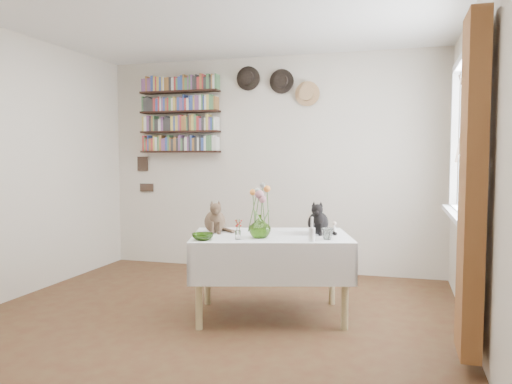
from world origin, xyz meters
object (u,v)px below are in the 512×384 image
(tabby_cat, at_px, (215,216))
(flower_vase, at_px, (260,226))
(dining_table, at_px, (271,255))
(black_cat, at_px, (318,217))
(bookshelf_unit, at_px, (180,115))

(tabby_cat, distance_m, flower_vase, 0.49)
(dining_table, xyz_separation_m, black_cat, (0.37, 0.17, 0.31))
(dining_table, relative_size, black_cat, 5.13)
(tabby_cat, distance_m, black_cat, 0.88)
(tabby_cat, xyz_separation_m, black_cat, (0.86, 0.17, -0.00))
(black_cat, height_order, bookshelf_unit, bookshelf_unit)
(dining_table, bearing_deg, flower_vase, -103.52)
(flower_vase, bearing_deg, dining_table, 76.48)
(tabby_cat, relative_size, black_cat, 1.01)
(black_cat, relative_size, flower_vase, 1.54)
(dining_table, xyz_separation_m, flower_vase, (-0.04, -0.18, 0.26))
(bookshelf_unit, bearing_deg, dining_table, -45.97)
(black_cat, bearing_deg, flower_vase, -143.97)
(black_cat, height_order, flower_vase, black_cat)
(tabby_cat, bearing_deg, bookshelf_unit, 99.06)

